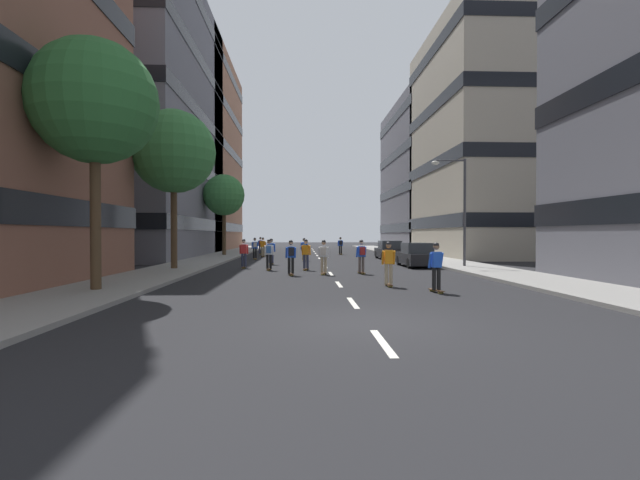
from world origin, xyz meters
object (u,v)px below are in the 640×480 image
skater_3 (362,254)px  parked_car_near (417,256)px  street_tree_far (224,195)px  parked_car_mid (389,251)px  streetlamp_right (459,200)px  street_tree_mid (174,152)px  skater_4 (269,253)px  skater_13 (306,253)px  skater_1 (436,265)px  skater_11 (263,246)px  skater_6 (389,262)px  skater_0 (291,255)px  skater_2 (324,255)px  street_tree_near (95,103)px  skater_5 (271,250)px  skater_7 (260,245)px  skater_8 (244,252)px  skater_9 (255,247)px  skater_12 (341,245)px  skater_10 (304,248)px

skater_3 → parked_car_near: bearing=50.0°
street_tree_far → skater_3: street_tree_far is taller
parked_car_mid → streetlamp_right: bearing=-77.2°
parked_car_mid → street_tree_mid: (-14.51, -11.15, 6.02)m
street_tree_mid → skater_4: (5.37, -0.09, -5.70)m
parked_car_mid → skater_13: 13.29m
skater_13 → skater_1: bearing=-65.8°
skater_11 → skater_13: bearing=-76.4°
skater_6 → skater_3: bearing=93.3°
skater_0 → skater_2: (1.66, 0.37, 0.00)m
street_tree_near → skater_4: 12.45m
parked_car_near → skater_5: (-9.33, 2.39, 0.32)m
skater_6 → skater_13: size_ratio=1.00×
skater_7 → skater_11: same height
streetlamp_right → skater_8: size_ratio=3.65×
parked_car_mid → skater_2: (-6.16, -14.09, 0.32)m
street_tree_near → street_tree_far: street_tree_near is taller
skater_3 → skater_9: 15.48m
skater_7 → skater_12: size_ratio=1.00×
skater_4 → skater_12: size_ratio=1.00×
skater_11 → skater_2: bearing=-75.8°
parked_car_mid → skater_12: (-3.33, 8.24, 0.32)m
parked_car_near → skater_4: 9.47m
street_tree_near → skater_3: size_ratio=4.90×
street_tree_near → skater_4: street_tree_near is taller
skater_8 → skater_10: size_ratio=1.00×
street_tree_far → skater_4: bearing=-72.3°
streetlamp_right → skater_9: (-13.36, 10.09, -3.12)m
skater_1 → skater_7: 31.26m
skater_5 → skater_7: bearing=97.8°
skater_3 → skater_8: 7.86m
street_tree_mid → skater_8: street_tree_mid is taller
skater_10 → skater_11: same height
skater_3 → skater_4: same height
street_tree_mid → skater_0: bearing=-26.2°
skater_7 → skater_9: size_ratio=1.00×
skater_6 → skater_7: same height
skater_6 → skater_12: same height
street_tree_far → skater_4: size_ratio=4.22×
skater_10 → skater_4: bearing=-103.0°
skater_7 → skater_13: 20.43m
street_tree_near → skater_11: (3.74, 25.10, -5.68)m
skater_11 → skater_12: size_ratio=1.00×
skater_0 → skater_1: size_ratio=1.00×
skater_6 → skater_11: size_ratio=1.00×
parked_car_mid → skater_5: size_ratio=2.47×
parked_car_near → skater_3: size_ratio=2.47×
parked_car_mid → skater_4: (-9.14, -11.24, 0.32)m
skater_0 → parked_car_near: bearing=35.9°
skater_3 → street_tree_mid: bearing=165.8°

